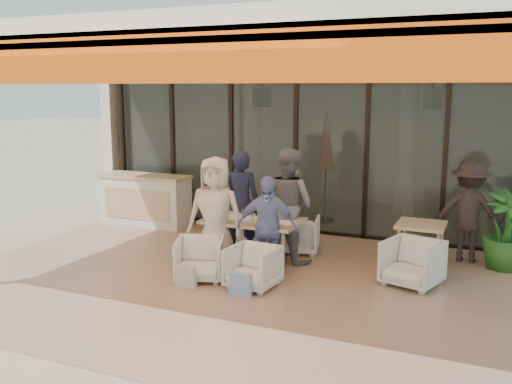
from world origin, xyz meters
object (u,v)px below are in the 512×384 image
side_chair (412,261)px  standing_woman (469,212)px  chair_far_right (298,233)px  chair_far_left (253,230)px  host_counter (146,200)px  diner_navy (241,203)px  chair_near_right (253,265)px  diner_periwinkle (267,227)px  diner_cream (215,214)px  chair_near_left (200,257)px  dining_table (253,223)px  potted_palm (506,231)px  diner_grey (288,205)px  side_table (421,230)px

side_chair → standing_woman: standing_woman is taller
chair_far_right → chair_far_left: bearing=-12.9°
host_counter → chair_far_right: host_counter is taller
diner_navy → chair_near_right: bearing=106.1°
chair_far_left → side_chair: size_ratio=0.83×
diner_periwinkle → diner_cream: bearing=167.9°
chair_near_left → chair_near_right: 0.84m
diner_navy → side_chair: bearing=156.7°
side_chair → standing_woman: size_ratio=0.45×
chair_far_right → diner_periwinkle: diner_periwinkle is taller
dining_table → chair_far_left: dining_table is taller
side_chair → potted_palm: (1.18, 1.30, 0.24)m
chair_near_left → side_chair: side_chair is taller
diner_periwinkle → standing_woman: bearing=24.6°
chair_near_left → side_chair: size_ratio=0.93×
chair_far_left → potted_palm: (4.03, 0.38, 0.31)m
diner_periwinkle → standing_woman: standing_woman is taller
chair_far_right → diner_cream: size_ratio=0.39×
host_counter → potted_palm: 6.67m
chair_far_right → side_chair: size_ratio=0.93×
host_counter → chair_near_left: bearing=-43.4°
chair_far_right → diner_navy: 1.11m
diner_cream → potted_palm: size_ratio=1.43×
chair_far_right → side_chair: (2.02, -0.92, 0.02)m
chair_far_right → diner_grey: size_ratio=0.38×
chair_far_left → chair_near_left: 1.90m
dining_table → potted_palm: potted_palm is taller
diner_grey → diner_periwinkle: (0.00, -0.90, -0.16)m
chair_near_left → diner_periwinkle: (0.84, 0.50, 0.41)m
dining_table → side_chair: size_ratio=2.03×
chair_near_left → diner_grey: bearing=37.7°
potted_palm → side_table: bearing=-154.8°
chair_near_left → host_counter: bearing=115.3°
side_table → standing_woman: size_ratio=0.45×
side_table → potted_palm: 1.30m
chair_far_left → side_table: size_ratio=0.82×
diner_navy → diner_periwinkle: size_ratio=1.16×
side_table → side_chair: 0.80m
diner_periwinkle → diner_navy: bearing=120.9°
dining_table → diner_cream: size_ratio=0.86×
dining_table → diner_periwinkle: 0.63m
chair_far_right → diner_periwinkle: (0.00, -1.40, 0.41)m
chair_far_left → side_chair: bearing=167.4°
chair_far_left → side_chair: side_chair is taller
chair_far_right → standing_woman: standing_woman is taller
side_chair → standing_woman: bearing=83.6°
diner_navy → diner_periwinkle: diner_navy is taller
host_counter → diner_cream: bearing=-37.0°
chair_near_left → potted_palm: 4.64m
diner_cream → side_table: 3.12m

